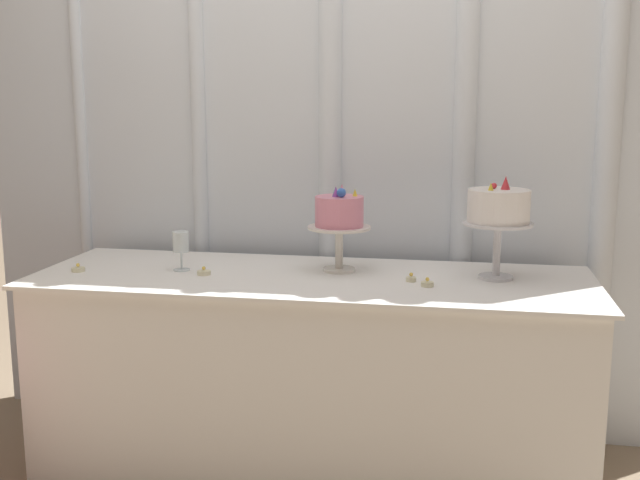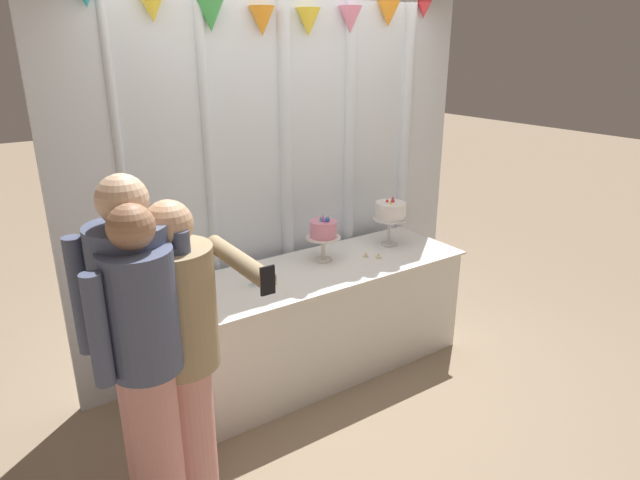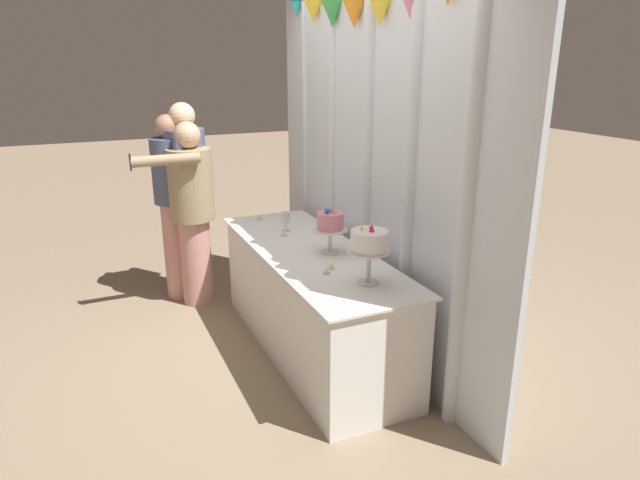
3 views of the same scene
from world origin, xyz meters
TOP-DOWN VIEW (x-y plane):
  - ground_plane at (0.00, 0.00)m, footprint 24.00×24.00m
  - draped_curtain at (0.06, 0.54)m, footprint 3.11×0.17m
  - cake_table at (0.00, 0.10)m, footprint 2.10×0.72m
  - cake_display_nearleft at (0.09, 0.20)m, footprint 0.24×0.24m
  - cake_display_nearright at (0.68, 0.18)m, footprint 0.25×0.25m
  - wine_glass at (-0.51, 0.10)m, footprint 0.06×0.06m
  - tealight_far_left at (-0.90, 0.01)m, footprint 0.05×0.05m
  - tealight_near_left at (-0.40, 0.04)m, footprint 0.05×0.05m
  - tealight_near_right at (0.38, 0.08)m, footprint 0.04×0.04m
  - tealight_far_right at (0.44, 0.01)m, footprint 0.05×0.05m
  - guest_girl_blue_dress at (-1.21, -0.49)m, footprint 0.53×0.70m
  - guest_man_dark_suit at (-1.40, -0.61)m, footprint 0.46×0.38m
  - guest_man_pink_jacket at (-1.39, -0.48)m, footprint 0.49×0.46m

SIDE VIEW (x-z plane):
  - ground_plane at x=0.00m, z-range 0.00..0.00m
  - cake_table at x=0.00m, z-range 0.00..0.78m
  - tealight_far_left at x=-0.90m, z-range 0.77..0.80m
  - tealight_near_left at x=-0.40m, z-range 0.77..0.80m
  - tealight_far_right at x=0.44m, z-range 0.77..0.81m
  - tealight_near_right at x=0.38m, z-range 0.77..0.81m
  - guest_girl_blue_dress at x=-1.21m, z-range 0.07..1.65m
  - wine_glass at x=-0.51m, z-range 0.81..0.96m
  - guest_man_dark_suit at x=-1.40m, z-range 0.08..1.71m
  - guest_man_pink_jacket at x=-1.39m, z-range 0.08..1.80m
  - cake_display_nearleft at x=0.09m, z-range 0.83..1.16m
  - cake_display_nearright at x=0.68m, z-range 0.84..1.22m
  - draped_curtain at x=0.06m, z-range 0.08..2.83m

